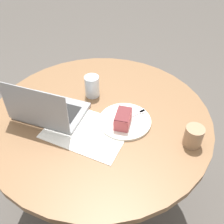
# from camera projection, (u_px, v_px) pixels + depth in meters

# --- Properties ---
(ground_plane) EXTENTS (12.00, 12.00, 0.00)m
(ground_plane) POSITION_uv_depth(u_px,v_px,m) (103.00, 197.00, 1.66)
(ground_plane) COLOR #4C4742
(dining_table) EXTENTS (1.01, 1.01, 0.71)m
(dining_table) POSITION_uv_depth(u_px,v_px,m) (101.00, 140.00, 1.30)
(dining_table) COLOR brown
(dining_table) RESTS_ON ground_plane
(paper_document) EXTENTS (0.40, 0.34, 0.00)m
(paper_document) POSITION_uv_depth(u_px,v_px,m) (86.00, 131.00, 1.11)
(paper_document) COLOR white
(paper_document) RESTS_ON dining_table
(plate) EXTENTS (0.23, 0.23, 0.01)m
(plate) POSITION_uv_depth(u_px,v_px,m) (125.00, 121.00, 1.15)
(plate) COLOR silver
(plate) RESTS_ON dining_table
(cake_slice) EXTENTS (0.07, 0.11, 0.06)m
(cake_slice) POSITION_uv_depth(u_px,v_px,m) (123.00, 119.00, 1.11)
(cake_slice) COLOR #B74C51
(cake_slice) RESTS_ON plate
(fork) EXTENTS (0.15, 0.12, 0.00)m
(fork) POSITION_uv_depth(u_px,v_px,m) (133.00, 115.00, 1.16)
(fork) COLOR silver
(fork) RESTS_ON plate
(coffee_glass) EXTENTS (0.07, 0.07, 0.09)m
(coffee_glass) POSITION_uv_depth(u_px,v_px,m) (193.00, 136.00, 1.03)
(coffee_glass) COLOR #997556
(coffee_glass) RESTS_ON dining_table
(water_glass) EXTENTS (0.07, 0.07, 0.11)m
(water_glass) POSITION_uv_depth(u_px,v_px,m) (92.00, 86.00, 1.26)
(water_glass) COLOR silver
(water_glass) RESTS_ON dining_table
(laptop) EXTENTS (0.34, 0.28, 0.21)m
(laptop) POSITION_uv_depth(u_px,v_px,m) (48.00, 110.00, 1.16)
(laptop) COLOR gray
(laptop) RESTS_ON dining_table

